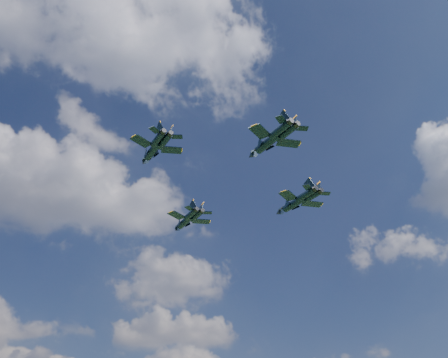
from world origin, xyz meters
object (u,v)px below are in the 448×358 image
jet_right (293,204)px  jet_slot (267,143)px  jet_lead (185,222)px  jet_left (152,151)px

jet_right → jet_slot: 28.70m
jet_right → jet_slot: (-14.78, -24.55, -1.58)m
jet_lead → jet_right: jet_right is taller
jet_left → jet_slot: 24.09m
jet_lead → jet_left: size_ratio=1.03×
jet_left → jet_slot: bearing=-46.4°
jet_left → jet_right: (35.11, 12.01, -1.52)m
jet_lead → jet_left: jet_left is taller
jet_slot → jet_lead: bearing=84.4°
jet_lead → jet_slot: 38.58m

